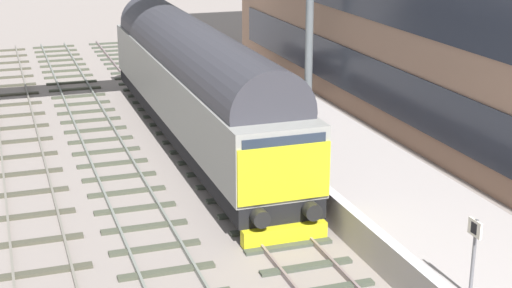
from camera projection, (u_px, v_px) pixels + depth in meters
The scene contains 8 objects.
ground_plane at pixel (258, 213), 23.53m from camera, with size 140.00×140.00×0.00m, color gray.
track_main at pixel (258, 212), 23.52m from camera, with size 2.50×60.00×0.15m.
track_adjacent_west at pixel (144, 227), 22.45m from camera, with size 2.50×60.00×0.15m.
track_adjacent_far_west at pixel (37, 241), 21.54m from camera, with size 2.50×60.00×0.15m.
station_platform at pixel (366, 184), 24.49m from camera, with size 4.00×44.00×1.01m.
diesel_locomotive at pixel (195, 80), 29.37m from camera, with size 2.74×19.40×4.68m.
platform_number_sign at pixel (474, 246), 16.30m from camera, with size 0.10×0.44×1.75m.
waiting_passenger at pixel (256, 86), 30.68m from camera, with size 0.44×0.48×1.64m.
Camera 1 is at (-7.08, -20.58, 9.19)m, focal length 54.83 mm.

